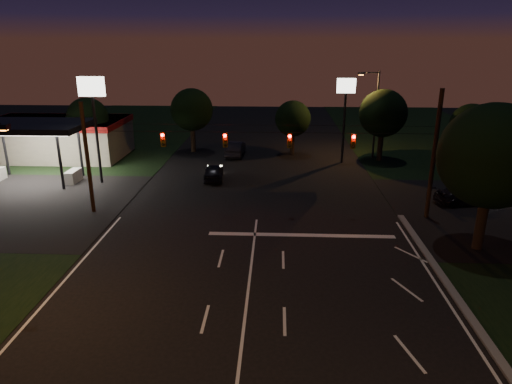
# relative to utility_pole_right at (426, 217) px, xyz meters

# --- Properties ---
(ground) EXTENTS (140.00, 140.00, 0.00)m
(ground) POSITION_rel_utility_pole_right_xyz_m (-12.00, -15.00, 0.00)
(ground) COLOR black
(ground) RESTS_ON ground
(stop_bar) EXTENTS (12.00, 0.50, 0.01)m
(stop_bar) POSITION_rel_utility_pole_right_xyz_m (-9.00, -3.50, 0.01)
(stop_bar) COLOR silver
(stop_bar) RESTS_ON ground
(utility_pole_right) EXTENTS (0.30, 0.30, 9.00)m
(utility_pole_right) POSITION_rel_utility_pole_right_xyz_m (0.00, 0.00, 0.00)
(utility_pole_right) COLOR black
(utility_pole_right) RESTS_ON ground
(utility_pole_left) EXTENTS (0.28, 0.28, 8.00)m
(utility_pole_left) POSITION_rel_utility_pole_right_xyz_m (-24.00, 0.00, 0.00)
(utility_pole_left) COLOR black
(utility_pole_left) RESTS_ON ground
(signal_span) EXTENTS (24.00, 0.40, 1.56)m
(signal_span) POSITION_rel_utility_pole_right_xyz_m (-12.00, -0.04, 5.50)
(signal_span) COLOR black
(signal_span) RESTS_ON ground
(gas_station) EXTENTS (14.20, 16.10, 5.25)m
(gas_station) POSITION_rel_utility_pole_right_xyz_m (-33.86, 15.39, 2.38)
(gas_station) COLOR gray
(gas_station) RESTS_ON ground
(pole_sign_left_near) EXTENTS (2.20, 0.30, 9.10)m
(pole_sign_left_near) POSITION_rel_utility_pole_right_xyz_m (-26.00, 7.00, 6.98)
(pole_sign_left_near) COLOR black
(pole_sign_left_near) RESTS_ON ground
(pole_sign_right) EXTENTS (1.80, 0.30, 8.40)m
(pole_sign_right) POSITION_rel_utility_pole_right_xyz_m (-4.00, 15.00, 6.24)
(pole_sign_right) COLOR black
(pole_sign_right) RESTS_ON ground
(street_light_right_far) EXTENTS (2.20, 0.35, 9.00)m
(street_light_right_far) POSITION_rel_utility_pole_right_xyz_m (-0.76, 17.00, 5.24)
(street_light_right_far) COLOR black
(street_light_right_far) RESTS_ON ground
(tree_right_near) EXTENTS (6.00, 6.00, 8.76)m
(tree_right_near) POSITION_rel_utility_pole_right_xyz_m (1.53, -4.83, 5.68)
(tree_right_near) COLOR black
(tree_right_near) RESTS_ON ground
(tree_far_a) EXTENTS (4.20, 4.20, 6.42)m
(tree_far_a) POSITION_rel_utility_pole_right_xyz_m (-29.98, 15.12, 4.26)
(tree_far_a) COLOR black
(tree_far_a) RESTS_ON ground
(tree_far_b) EXTENTS (4.60, 4.60, 6.98)m
(tree_far_b) POSITION_rel_utility_pole_right_xyz_m (-19.98, 19.13, 4.61)
(tree_far_b) COLOR black
(tree_far_b) RESTS_ON ground
(tree_far_c) EXTENTS (3.80, 3.80, 5.86)m
(tree_far_c) POSITION_rel_utility_pole_right_xyz_m (-8.98, 18.10, 3.90)
(tree_far_c) COLOR black
(tree_far_c) RESTS_ON ground
(tree_far_d) EXTENTS (4.80, 4.80, 7.30)m
(tree_far_d) POSITION_rel_utility_pole_right_xyz_m (0.02, 16.13, 4.83)
(tree_far_d) COLOR black
(tree_far_d) RESTS_ON ground
(tree_far_e) EXTENTS (4.00, 4.00, 6.18)m
(tree_far_e) POSITION_rel_utility_pole_right_xyz_m (8.02, 14.11, 4.11)
(tree_far_e) COLOR black
(tree_far_e) RESTS_ON ground
(car_oncoming_a) EXTENTS (2.05, 4.34, 1.43)m
(car_oncoming_a) POSITION_rel_utility_pole_right_xyz_m (-16.30, 8.35, 0.72)
(car_oncoming_a) COLOR black
(car_oncoming_a) RESTS_ON ground
(car_oncoming_b) EXTENTS (1.90, 4.87, 1.58)m
(car_oncoming_b) POSITION_rel_utility_pole_right_xyz_m (-15.12, 17.30, 0.79)
(car_oncoming_b) COLOR black
(car_oncoming_b) RESTS_ON ground
(car_cross) EXTENTS (4.73, 2.64, 1.30)m
(car_cross) POSITION_rel_utility_pole_right_xyz_m (3.67, 2.94, 0.65)
(car_cross) COLOR black
(car_cross) RESTS_ON ground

